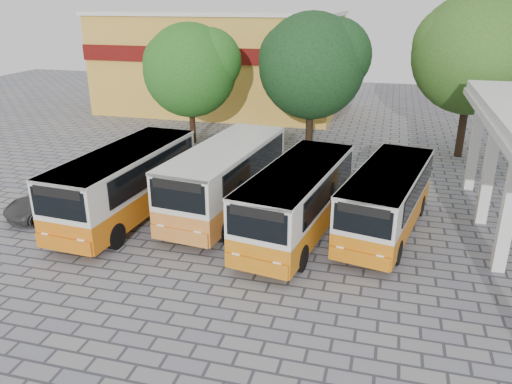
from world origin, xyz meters
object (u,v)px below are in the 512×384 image
(bus_centre_right, at_px, (297,197))
(parked_car, at_px, (57,200))
(bus_centre_left, at_px, (226,175))
(bus_far_right, at_px, (387,197))
(bus_far_left, at_px, (126,180))

(bus_centre_right, relative_size, parked_car, 1.89)
(bus_centre_left, xyz_separation_m, bus_far_right, (7.13, -0.38, -0.20))
(bus_centre_left, height_order, bus_far_right, bus_centre_left)
(bus_centre_left, xyz_separation_m, parked_car, (-7.49, -2.19, -1.18))
(bus_far_left, bearing_deg, parked_car, -169.13)
(bus_centre_right, distance_m, parked_car, 11.15)
(bus_centre_left, bearing_deg, parked_car, -157.26)
(bus_far_right, bearing_deg, bus_centre_left, -171.43)
(bus_far_left, xyz_separation_m, parked_car, (-3.41, -0.41, -1.17))
(parked_car, bearing_deg, bus_centre_left, 49.29)
(bus_far_right, relative_size, parked_car, 1.79)
(bus_centre_right, xyz_separation_m, bus_far_right, (3.53, 1.26, -0.11))
(bus_far_right, xyz_separation_m, parked_car, (-14.62, -1.81, -0.99))
(bus_far_right, bearing_deg, bus_centre_right, -148.78)
(bus_centre_left, bearing_deg, bus_far_left, -149.95)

